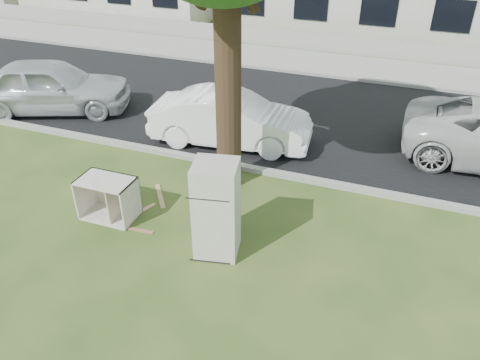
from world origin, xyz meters
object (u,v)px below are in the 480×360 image
at_px(fridge, 216,210).
at_px(cabinet, 108,198).
at_px(car_center, 231,119).
at_px(car_left, 51,86).

xyz_separation_m(fridge, cabinet, (-2.47, 0.23, -0.49)).
height_order(fridge, car_center, fridge).
height_order(cabinet, car_center, car_center).
height_order(fridge, car_left, fridge).
bearing_deg(fridge, car_left, 137.43).
relative_size(car_center, car_left, 0.90).
distance_m(fridge, car_left, 8.27).
distance_m(cabinet, car_center, 4.05).
xyz_separation_m(car_center, car_left, (-5.74, 0.12, 0.10)).
bearing_deg(fridge, car_center, 96.56).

